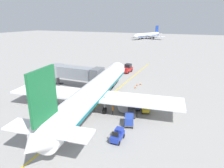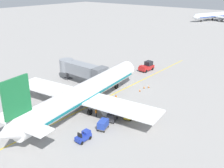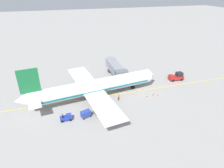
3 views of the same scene
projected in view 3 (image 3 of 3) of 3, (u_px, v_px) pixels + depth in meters
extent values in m
plane|color=gray|center=(101.00, 97.00, 51.29)|extent=(400.00, 400.00, 0.00)
cube|color=gold|center=(101.00, 97.00, 51.29)|extent=(0.24, 80.00, 0.01)
cylinder|color=white|center=(95.00, 86.00, 49.40)|extent=(8.01, 32.21, 3.70)
cube|color=#14707A|center=(95.00, 88.00, 49.62)|extent=(7.70, 29.67, 0.44)
cone|color=white|center=(152.00, 75.00, 55.74)|extent=(3.92, 2.87, 3.63)
cone|color=white|center=(21.00, 101.00, 42.86)|extent=(3.50, 3.20, 3.14)
cube|color=black|center=(146.00, 74.00, 54.78)|extent=(2.90, 1.47, 0.60)
cube|color=white|center=(92.00, 89.00, 49.33)|extent=(30.43, 9.23, 0.36)
cylinder|color=gray|center=(88.00, 84.00, 54.65)|extent=(2.42, 3.44, 2.00)
cylinder|color=gray|center=(103.00, 104.00, 45.75)|extent=(2.42, 3.44, 2.00)
cube|color=#196B38|center=(29.00, 81.00, 41.77)|extent=(0.91, 4.40, 5.50)
cube|color=white|center=(33.00, 97.00, 43.70)|extent=(10.26, 3.93, 0.24)
cylinder|color=black|center=(133.00, 87.00, 54.78)|extent=(0.60, 1.15, 1.10)
cylinder|color=gray|center=(133.00, 82.00, 54.07)|extent=(0.24, 0.24, 2.00)
cylinder|color=black|center=(86.00, 93.00, 51.78)|extent=(0.60, 1.15, 1.10)
cylinder|color=gray|center=(85.00, 88.00, 51.07)|extent=(0.24, 0.24, 2.00)
cylinder|color=black|center=(91.00, 102.00, 48.06)|extent=(0.60, 1.15, 1.10)
cylinder|color=gray|center=(91.00, 96.00, 47.35)|extent=(0.24, 0.24, 2.00)
cube|color=gray|center=(116.00, 69.00, 59.13)|extent=(11.56, 2.80, 2.60)
cube|color=slate|center=(121.00, 75.00, 54.89)|extent=(2.00, 3.50, 2.99)
cylinder|color=gray|center=(111.00, 62.00, 64.05)|extent=(3.36, 3.36, 2.86)
cylinder|color=#4C4C51|center=(111.00, 69.00, 65.15)|extent=(0.70, 0.70, 2.19)
cube|color=#38383A|center=(111.00, 72.00, 65.61)|extent=(1.80, 1.80, 0.16)
cube|color=#B21E1E|center=(176.00, 77.00, 59.88)|extent=(2.46, 4.52, 0.90)
cube|color=black|center=(179.00, 74.00, 59.62)|extent=(1.76, 1.94, 1.10)
cube|color=#B21E1E|center=(172.00, 76.00, 59.28)|extent=(1.93, 1.21, 0.36)
cylinder|color=black|center=(173.00, 80.00, 58.99)|extent=(0.40, 0.82, 0.80)
cylinder|color=black|center=(170.00, 78.00, 60.61)|extent=(0.40, 0.82, 0.80)
cylinder|color=black|center=(181.00, 79.00, 59.57)|extent=(0.40, 0.82, 0.80)
cylinder|color=black|center=(178.00, 77.00, 61.19)|extent=(0.40, 0.82, 0.80)
cube|color=gold|center=(112.00, 113.00, 43.76)|extent=(2.00, 2.76, 0.70)
cube|color=gold|center=(114.00, 110.00, 43.87)|extent=(1.32, 1.34, 0.44)
cube|color=black|center=(109.00, 111.00, 43.09)|extent=(0.84, 0.45, 0.64)
cylinder|color=black|center=(112.00, 110.00, 43.53)|extent=(0.17, 0.27, 0.54)
cylinder|color=black|center=(113.00, 112.00, 44.78)|extent=(0.38, 0.59, 0.56)
cylinder|color=black|center=(116.00, 114.00, 44.01)|extent=(0.38, 0.59, 0.56)
cylinder|color=black|center=(107.00, 114.00, 43.83)|extent=(0.38, 0.59, 0.56)
cylinder|color=black|center=(110.00, 117.00, 43.07)|extent=(0.38, 0.59, 0.56)
cube|color=#1E339E|center=(66.00, 118.00, 42.15)|extent=(1.24, 2.52, 0.70)
cube|color=#1E339E|center=(69.00, 115.00, 42.07)|extent=(1.04, 1.07, 0.44)
cube|color=black|center=(62.00, 116.00, 41.65)|extent=(0.84, 0.17, 0.64)
cylinder|color=black|center=(66.00, 115.00, 41.88)|extent=(0.08, 0.26, 0.54)
cylinder|color=black|center=(70.00, 117.00, 43.00)|extent=(0.21, 0.56, 0.56)
cylinder|color=black|center=(70.00, 120.00, 42.08)|extent=(0.21, 0.56, 0.56)
cylinder|color=black|center=(62.00, 118.00, 42.53)|extent=(0.21, 0.56, 0.56)
cylinder|color=black|center=(62.00, 121.00, 41.61)|extent=(0.21, 0.56, 0.56)
cube|color=#4C4C51|center=(111.00, 109.00, 45.37)|extent=(1.91, 2.49, 0.12)
cube|color=#233D9E|center=(111.00, 107.00, 45.09)|extent=(1.81, 2.37, 1.10)
cylinder|color=#4C4C51|center=(116.00, 107.00, 46.10)|extent=(0.28, 0.69, 0.07)
cylinder|color=black|center=(113.00, 108.00, 46.30)|extent=(0.22, 0.38, 0.36)
cylinder|color=black|center=(115.00, 110.00, 45.49)|extent=(0.22, 0.38, 0.36)
cylinder|color=black|center=(107.00, 110.00, 45.47)|extent=(0.22, 0.38, 0.36)
cylinder|color=black|center=(109.00, 112.00, 44.66)|extent=(0.22, 0.38, 0.36)
cube|color=#4C4C51|center=(99.00, 112.00, 44.51)|extent=(1.91, 2.49, 0.12)
cube|color=#2D2D33|center=(99.00, 110.00, 44.23)|extent=(1.81, 2.37, 1.10)
cylinder|color=#4C4C51|center=(104.00, 110.00, 45.24)|extent=(0.28, 0.69, 0.07)
cylinder|color=black|center=(100.00, 110.00, 45.44)|extent=(0.22, 0.38, 0.36)
cylinder|color=black|center=(103.00, 113.00, 44.63)|extent=(0.22, 0.38, 0.36)
cylinder|color=black|center=(94.00, 113.00, 44.61)|extent=(0.22, 0.38, 0.36)
cylinder|color=black|center=(97.00, 115.00, 43.80)|extent=(0.22, 0.38, 0.36)
cube|color=#4C4C51|center=(86.00, 116.00, 43.23)|extent=(1.91, 2.49, 0.12)
cube|color=#233D9E|center=(86.00, 113.00, 42.95)|extent=(1.81, 2.37, 1.10)
cylinder|color=#4C4C51|center=(92.00, 113.00, 43.97)|extent=(0.28, 0.69, 0.07)
cylinder|color=black|center=(88.00, 114.00, 44.16)|extent=(0.22, 0.38, 0.36)
cylinder|color=black|center=(90.00, 116.00, 43.35)|extent=(0.22, 0.38, 0.36)
cylinder|color=black|center=(81.00, 116.00, 43.33)|extent=(0.22, 0.38, 0.36)
cylinder|color=black|center=(84.00, 119.00, 42.52)|extent=(0.22, 0.38, 0.36)
cylinder|color=#232328|center=(108.00, 103.00, 47.81)|extent=(0.15, 0.15, 0.85)
cylinder|color=#232328|center=(109.00, 103.00, 47.88)|extent=(0.15, 0.15, 0.85)
cube|color=yellow|center=(108.00, 100.00, 47.52)|extent=(0.28, 0.40, 0.60)
cylinder|color=yellow|center=(107.00, 101.00, 47.45)|extent=(0.11, 0.23, 0.57)
cylinder|color=yellow|center=(109.00, 100.00, 47.62)|extent=(0.11, 0.23, 0.57)
sphere|color=#997051|center=(108.00, 99.00, 47.32)|extent=(0.22, 0.22, 0.22)
cube|color=red|center=(108.00, 99.00, 47.31)|extent=(0.11, 0.27, 0.10)
cylinder|color=#232328|center=(92.00, 105.00, 46.87)|extent=(0.15, 0.15, 0.85)
cylinder|color=#232328|center=(93.00, 105.00, 46.97)|extent=(0.15, 0.15, 0.85)
cube|color=orange|center=(93.00, 103.00, 46.59)|extent=(0.36, 0.44, 0.60)
cylinder|color=orange|center=(92.00, 103.00, 46.48)|extent=(0.16, 0.24, 0.57)
cylinder|color=orange|center=(94.00, 102.00, 46.74)|extent=(0.16, 0.24, 0.57)
sphere|color=tan|center=(93.00, 101.00, 46.39)|extent=(0.22, 0.22, 0.22)
cube|color=red|center=(93.00, 101.00, 46.38)|extent=(0.17, 0.28, 0.10)
cylinder|color=#232328|center=(118.00, 99.00, 49.58)|extent=(0.15, 0.15, 0.85)
cylinder|color=#232328|center=(118.00, 99.00, 49.42)|extent=(0.15, 0.15, 0.85)
cube|color=orange|center=(118.00, 96.00, 49.17)|extent=(0.45, 0.43, 0.60)
cylinder|color=orange|center=(119.00, 96.00, 49.39)|extent=(0.23, 0.21, 0.57)
cylinder|color=orange|center=(118.00, 97.00, 48.98)|extent=(0.23, 0.21, 0.57)
sphere|color=#997051|center=(118.00, 95.00, 48.97)|extent=(0.22, 0.22, 0.22)
cube|color=red|center=(118.00, 95.00, 48.96)|extent=(0.26, 0.23, 0.10)
cube|color=black|center=(153.00, 95.00, 52.03)|extent=(0.36, 0.36, 0.04)
cone|color=orange|center=(154.00, 94.00, 51.89)|extent=(0.30, 0.30, 0.55)
cylinder|color=white|center=(154.00, 94.00, 51.88)|extent=(0.21, 0.21, 0.06)
cube|color=black|center=(157.00, 96.00, 51.74)|extent=(0.36, 0.36, 0.04)
cone|color=orange|center=(158.00, 95.00, 51.61)|extent=(0.30, 0.30, 0.55)
cylinder|color=white|center=(158.00, 94.00, 51.60)|extent=(0.21, 0.21, 0.06)
cube|color=black|center=(147.00, 97.00, 51.30)|extent=(0.36, 0.36, 0.04)
cone|color=orange|center=(147.00, 96.00, 51.16)|extent=(0.30, 0.30, 0.55)
cylinder|color=white|center=(147.00, 95.00, 51.15)|extent=(0.21, 0.21, 0.06)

